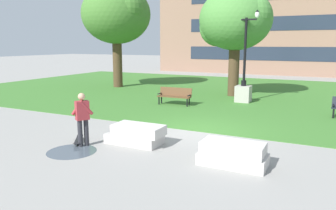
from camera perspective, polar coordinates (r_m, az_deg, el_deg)
name	(u,v)px	position (r m, az deg, el deg)	size (l,w,h in m)	color
ground_plane	(199,132)	(12.22, 5.35, -4.67)	(140.00, 140.00, 0.00)	gray
grass_lawn	(255,95)	(21.67, 14.90, 1.78)	(40.00, 20.00, 0.02)	#3D752D
concrete_block_center	(136,135)	(10.73, -5.57, -5.14)	(1.90, 0.90, 0.64)	#BCB7B2
concrete_block_left	(233,154)	(9.03, 11.22, -8.37)	(1.80, 0.90, 0.64)	#BCB7B2
person_skateboarder	(82,116)	(10.63, -14.68, -1.92)	(0.58, 0.51, 1.71)	#28282D
skateboard	(78,140)	(11.23, -15.35, -5.94)	(0.74, 0.95, 0.14)	black
puddle	(72,151)	(10.43, -16.41, -7.76)	(1.49, 1.49, 0.01)	#47515B
park_bench_near_right	(175,95)	(17.35, 1.18, 1.76)	(1.82, 0.62, 0.90)	brown
lamp_post_center	(244,84)	(18.59, 13.04, 3.61)	(1.32, 0.80, 4.96)	#ADA89E
tree_near_left	(235,21)	(20.70, 11.54, 14.19)	(4.56, 4.35, 6.48)	#4C3823
tree_far_left	(116,16)	(24.90, -9.11, 15.13)	(5.23, 4.99, 7.41)	#4C3823
building_facade_distant	(306,15)	(35.71, 22.97, 14.25)	(31.74, 1.03, 11.95)	#8E6B56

